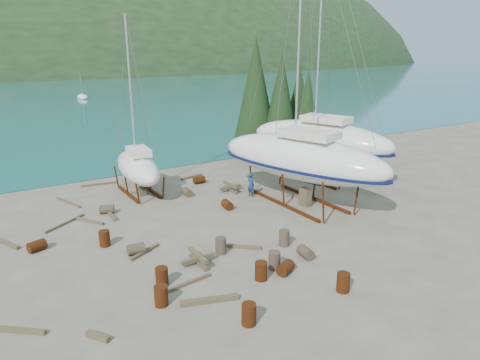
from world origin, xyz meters
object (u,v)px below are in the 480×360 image
large_sailboat_near (301,157)px  small_sailboat_shore (138,167)px  worker (251,184)px  large_sailboat_far (320,139)px

large_sailboat_near → small_sailboat_shore: bearing=120.8°
large_sailboat_near → worker: 4.35m
large_sailboat_far → worker: bearing=169.5°
small_sailboat_shore → large_sailboat_near: bearing=-36.9°
worker → small_sailboat_shore: bearing=44.5°
large_sailboat_far → small_sailboat_shore: bearing=146.0°
worker → large_sailboat_far: bearing=-90.4°
small_sailboat_shore → large_sailboat_far: bearing=-9.3°
large_sailboat_near → small_sailboat_shore: size_ratio=1.62×
small_sailboat_shore → worker: size_ratio=7.10×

